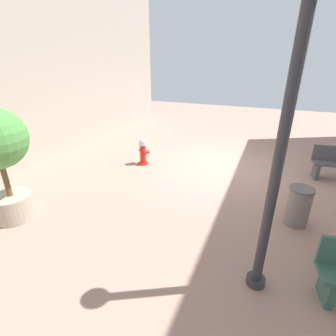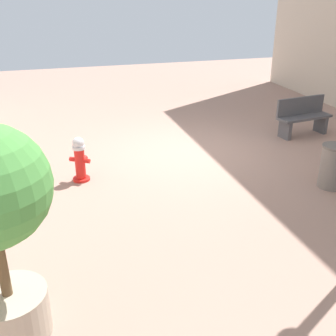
{
  "view_description": "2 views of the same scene",
  "coord_description": "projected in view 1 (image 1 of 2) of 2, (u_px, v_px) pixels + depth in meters",
  "views": [
    {
      "loc": [
        -1.23,
        7.58,
        3.18
      ],
      "look_at": [
        0.78,
        2.79,
        0.92
      ],
      "focal_mm": 26.59,
      "sensor_mm": 36.0,
      "label": 1
    },
    {
      "loc": [
        3.01,
        8.48,
        3.52
      ],
      "look_at": [
        1.08,
        2.1,
        0.6
      ],
      "focal_mm": 44.7,
      "sensor_mm": 36.0,
      "label": 2
    }
  ],
  "objects": [
    {
      "name": "ground_plane",
      "position": [
        223.0,
        166.0,
        8.11
      ],
      "size": [
        23.4,
        23.4,
        0.0
      ],
      "primitive_type": "plane",
      "color": "#9E7A6B"
    },
    {
      "name": "fire_hydrant",
      "position": [
        143.0,
        151.0,
        8.1
      ],
      "size": [
        0.4,
        0.39,
        0.89
      ],
      "color": "red",
      "rests_on": "ground_plane"
    },
    {
      "name": "street_lamp",
      "position": [
        286.0,
        123.0,
        2.85
      ],
      "size": [
        0.36,
        0.36,
        4.07
      ],
      "color": "#2D2D33",
      "rests_on": "ground_plane"
    },
    {
      "name": "trash_bin",
      "position": [
        298.0,
        206.0,
        5.11
      ],
      "size": [
        0.48,
        0.48,
        0.83
      ],
      "color": "slate",
      "rests_on": "ground_plane"
    }
  ]
}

